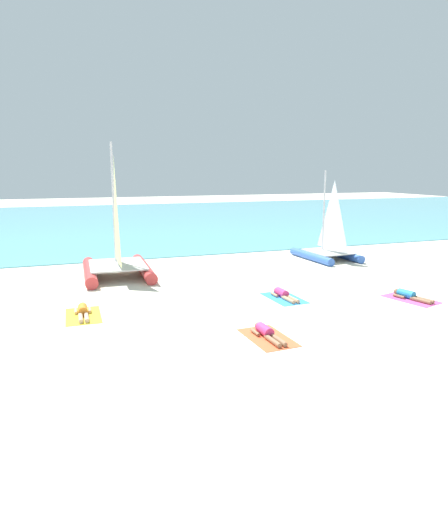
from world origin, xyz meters
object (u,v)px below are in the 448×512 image
(sailboat_blue, at_px, (327,246))
(towel_rightmost, at_px, (411,299))
(towel_center_left, at_px, (268,338))
(sunbather_center_left, at_px, (267,333))
(sunbather_leftmost, at_px, (83,311))
(towel_leftmost, at_px, (83,316))
(sunbather_center_right, at_px, (283,294))
(sailboat_red, at_px, (117,257))
(towel_center_right, at_px, (284,298))
(sunbather_rightmost, at_px, (409,295))

(sailboat_blue, relative_size, towel_rightmost, 2.46)
(towel_center_left, distance_m, sunbather_center_left, 0.14)
(sunbather_leftmost, bearing_deg, towel_leftmost, -90.00)
(towel_center_left, distance_m, sunbather_center_right, 4.23)
(sailboat_red, xyz_separation_m, towel_center_left, (3.13, -9.15, -0.88))
(sailboat_red, xyz_separation_m, sunbather_leftmost, (-1.72, -5.27, -0.75))
(sunbather_center_right, bearing_deg, sailboat_red, 131.12)
(towel_leftmost, distance_m, towel_center_right, 7.14)
(towel_center_left, distance_m, sunbather_rightmost, 6.86)
(towel_center_left, distance_m, towel_rightmost, 6.86)
(sunbather_leftmost, xyz_separation_m, towel_center_left, (4.85, -3.88, -0.13))
(sailboat_red, xyz_separation_m, sunbather_rightmost, (9.73, -7.29, -0.75))
(sailboat_red, bearing_deg, towel_center_left, -69.72)
(towel_leftmost, distance_m, towel_rightmost, 11.65)
(sailboat_blue, height_order, sunbather_center_left, sailboat_blue)
(towel_center_right, xyz_separation_m, towel_rightmost, (4.33, -1.69, 0.00))
(towel_leftmost, relative_size, sunbather_leftmost, 1.22)
(towel_leftmost, relative_size, sunbather_rightmost, 1.22)
(sunbather_center_left, relative_size, sunbather_center_right, 1.00)
(sunbather_leftmost, bearing_deg, towel_center_left, -37.99)
(sunbather_center_left, bearing_deg, towel_center_right, 53.16)
(towel_leftmost, xyz_separation_m, towel_center_left, (4.85, -3.82, 0.00))
(sunbather_leftmost, bearing_deg, towel_center_right, -2.48)
(sailboat_blue, distance_m, towel_leftmost, 13.94)
(sailboat_red, relative_size, sunbather_center_left, 3.78)
(towel_center_right, xyz_separation_m, sunbather_center_right, (-0.00, 0.07, 0.13))
(towel_center_right, height_order, sunbather_center_right, sunbather_center_right)
(towel_leftmost, bearing_deg, sunbather_leftmost, 89.29)
(sailboat_red, height_order, towel_rightmost, sailboat_red)
(sailboat_blue, height_order, sunbather_rightmost, sailboat_blue)
(sailboat_blue, relative_size, sunbather_leftmost, 2.99)
(sunbather_rightmost, bearing_deg, sunbather_center_right, 143.82)
(towel_rightmost, bearing_deg, sunbather_rightmost, 104.76)
(sailboat_blue, bearing_deg, towel_leftmost, -159.39)
(sunbather_leftmost, xyz_separation_m, sunbather_rightmost, (11.45, -2.03, 0.00))
(sailboat_blue, bearing_deg, sunbather_rightmost, -102.82)
(towel_center_left, bearing_deg, towel_rightmost, 15.16)
(sunbather_center_right, height_order, sunbather_rightmost, same)
(sunbather_leftmost, distance_m, towel_center_left, 6.21)
(sailboat_blue, height_order, sunbather_center_right, sailboat_blue)
(sailboat_blue, distance_m, sunbather_center_left, 12.28)
(sailboat_red, height_order, towel_leftmost, sailboat_red)
(towel_leftmost, bearing_deg, sunbather_center_right, -2.12)
(sunbather_center_left, xyz_separation_m, sunbather_rightmost, (6.61, 1.79, 0.00))
(towel_center_left, height_order, sunbather_rightmost, sunbather_rightmost)
(sailboat_blue, xyz_separation_m, towel_rightmost, (-1.25, -7.67, -0.69))
(sailboat_red, bearing_deg, towel_rightmost, -35.62)
(towel_center_left, bearing_deg, towel_leftmost, 141.78)
(towel_center_right, bearing_deg, sailboat_red, 133.71)
(towel_leftmost, distance_m, sunbather_rightmost, 11.62)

